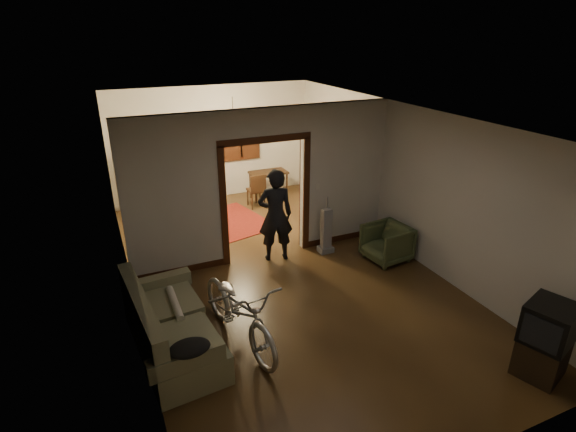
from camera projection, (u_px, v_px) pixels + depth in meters
floor at (281, 271)px, 8.07m from camera, size 5.00×8.50×0.01m
ceiling at (280, 115)px, 6.98m from camera, size 5.00×8.50×0.01m
wall_back at (214, 143)px, 11.10m from camera, size 5.00×0.02×2.80m
wall_left at (124, 223)px, 6.59m from camera, size 0.02×8.50×2.80m
wall_right at (403, 180)px, 8.46m from camera, size 0.02×8.50×2.80m
partition_wall at (265, 185)px, 8.16m from camera, size 5.00×0.14×2.80m
door_casing at (265, 201)px, 8.27m from camera, size 1.74×0.20×2.32m
far_window at (241, 135)px, 11.27m from camera, size 0.98×0.06×1.28m
chandelier at (233, 117)px, 9.26m from camera, size 0.24×0.24×0.24m
light_switch at (318, 187)px, 8.54m from camera, size 0.08×0.01×0.12m
sofa at (172, 321)px, 5.95m from camera, size 1.09×2.09×0.93m
rolled_paper at (175, 303)px, 6.21m from camera, size 0.10×0.82×0.10m
jacket at (190, 348)px, 5.12m from camera, size 0.48×0.36×0.14m
bicycle at (239, 310)px, 6.09m from camera, size 1.02×2.06×1.03m
armchair at (387, 243)px, 8.35m from camera, size 0.84×0.82×0.69m
tv_stand at (541, 357)px, 5.61m from camera, size 0.69×0.66×0.50m
crt_tv at (550, 323)px, 5.42m from camera, size 0.72×0.69×0.51m
vacuum at (326, 231)px, 8.60m from camera, size 0.31×0.27×0.90m
person at (275, 215)px, 8.20m from camera, size 0.71×0.54×1.76m
oriental_rug at (231, 222)px, 10.12m from camera, size 1.82×2.15×0.01m
locker at (171, 176)px, 10.50m from camera, size 0.93×0.67×1.67m
globe at (166, 129)px, 10.07m from camera, size 0.30×0.30×0.30m
desk at (269, 185)px, 11.41m from camera, size 0.97×0.59×0.69m
desk_chair at (256, 190)px, 10.83m from camera, size 0.39×0.39×0.85m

